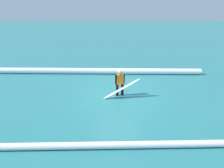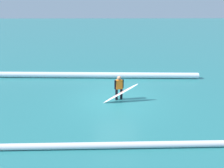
# 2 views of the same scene
# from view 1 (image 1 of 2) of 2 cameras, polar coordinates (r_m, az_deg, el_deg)

# --- Properties ---
(ground_plane) EXTENTS (168.76, 168.76, 0.00)m
(ground_plane) POSITION_cam_1_polar(r_m,az_deg,el_deg) (10.24, 1.52, -3.26)
(ground_plane) COLOR teal
(surfer) EXTENTS (0.51, 0.30, 1.36)m
(surfer) POSITION_cam_1_polar(r_m,az_deg,el_deg) (9.93, 2.34, 0.69)
(surfer) COLOR black
(surfer) RESTS_ON ground_plane
(surfboard) EXTENTS (1.91, 0.48, 1.02)m
(surfboard) POSITION_cam_1_polar(r_m,az_deg,el_deg) (9.75, 2.85, -1.40)
(surfboard) COLOR white
(surfboard) RESTS_ON ground_plane
(wave_crest_foreground) EXTENTS (17.96, 1.20, 0.41)m
(wave_crest_foreground) POSITION_cam_1_polar(r_m,az_deg,el_deg) (13.95, -11.60, 3.81)
(wave_crest_foreground) COLOR white
(wave_crest_foreground) RESTS_ON ground_plane
(wave_crest_midground) EXTENTS (23.32, 0.27, 0.23)m
(wave_crest_midground) POSITION_cam_1_polar(r_m,az_deg,el_deg) (6.59, 7.43, -17.33)
(wave_crest_midground) COLOR white
(wave_crest_midground) RESTS_ON ground_plane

